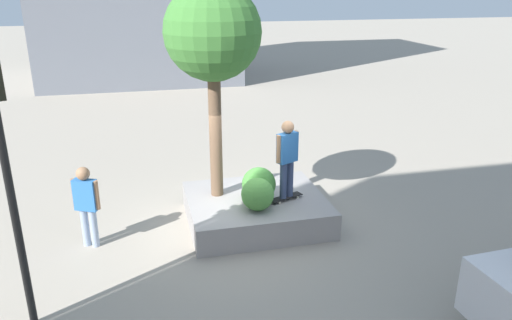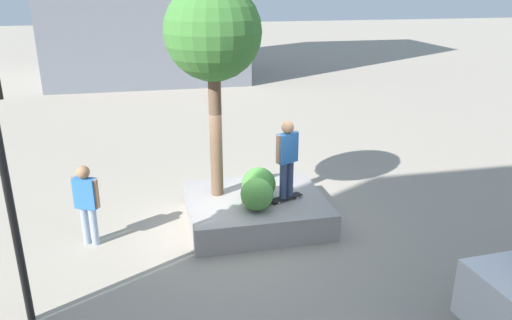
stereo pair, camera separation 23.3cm
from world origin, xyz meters
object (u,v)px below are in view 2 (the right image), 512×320
skateboarder (287,154)px  planter_ledge (256,209)px  plaza_tree (213,35)px  skateboard (286,198)px  pedestrian_crossing (86,200)px

skateboarder → planter_ledge: bearing=-24.4°
plaza_tree → skateboarder: size_ratio=2.65×
plaza_tree → skateboarder: plaza_tree is taller
planter_ledge → skateboarder: (-0.63, 0.28, 1.39)m
planter_ledge → skateboard: skateboard is taller
planter_ledge → skateboarder: size_ratio=1.75×
skateboard → planter_ledge: bearing=-24.4°
plaza_tree → skateboard: plaza_tree is taller
skateboard → pedestrian_crossing: pedestrian_crossing is taller
skateboard → plaza_tree: bearing=-24.6°
planter_ledge → skateboard: size_ratio=3.73×
skateboarder → pedestrian_crossing: 4.29m
planter_ledge → skateboard: 0.78m
planter_ledge → pedestrian_crossing: pedestrian_crossing is taller
planter_ledge → plaza_tree: size_ratio=0.66×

